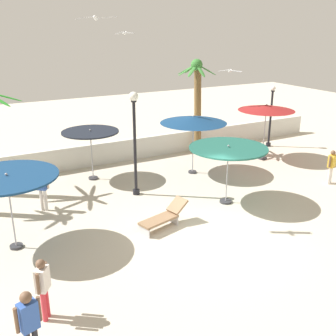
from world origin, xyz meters
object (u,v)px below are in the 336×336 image
object	(u,v)px
seagull_0	(96,18)
seagull_2	(125,33)
patio_umbrella_1	(228,150)
seagull_1	(230,71)
patio_umbrella_4	(266,108)
lamp_post_1	(135,134)
patio_umbrella_0	(7,179)
lamp_post_0	(271,115)
lounge_chair_0	(164,216)
guest_2	(42,185)
patio_umbrella_3	(90,134)
guest_3	(332,164)
guest_1	(29,321)
palm_tree_3	(197,96)
guest_0	(43,284)
patio_umbrella_2	(193,120)

from	to	relation	value
seagull_0	seagull_2	size ratio (longest dim) A/B	1.55
patio_umbrella_1	seagull_1	world-z (taller)	seagull_1
patio_umbrella_4	lamp_post_1	bearing A→B (deg)	-171.64
patio_umbrella_4	lamp_post_1	size ratio (longest dim) A/B	0.69
patio_umbrella_0	lamp_post_1	xyz separation A→B (m)	(5.05, 2.09, 0.26)
patio_umbrella_4	lamp_post_0	world-z (taller)	lamp_post_0
patio_umbrella_0	patio_umbrella_4	bearing A→B (deg)	14.17
patio_umbrella_0	lounge_chair_0	distance (m)	5.18
guest_2	lamp_post_1	bearing A→B (deg)	-3.63
patio_umbrella_3	patio_umbrella_4	distance (m)	8.81
patio_umbrella_0	guest_2	distance (m)	2.99
guest_2	seagull_2	world-z (taller)	seagull_2
guest_3	seagull_0	size ratio (longest dim) A/B	1.29
lamp_post_0	lamp_post_1	bearing A→B (deg)	-163.77
lamp_post_1	seagull_0	bearing A→B (deg)	-137.25
patio_umbrella_1	seagull_2	distance (m)	7.03
lounge_chair_0	guest_1	world-z (taller)	guest_1
palm_tree_3	lamp_post_1	world-z (taller)	palm_tree_3
lounge_chair_0	guest_0	distance (m)	5.41
patio_umbrella_2	patio_umbrella_3	world-z (taller)	patio_umbrella_2
lamp_post_1	guest_2	xyz separation A→B (m)	(-3.67, 0.23, -1.55)
lamp_post_0	seagull_2	bearing A→B (deg)	178.45
patio_umbrella_3	guest_0	size ratio (longest dim) A/B	1.55
lamp_post_0	patio_umbrella_0	bearing A→B (deg)	-161.57
guest_0	patio_umbrella_0	bearing A→B (deg)	91.52
patio_umbrella_0	guest_0	bearing A→B (deg)	-88.48
guest_1	patio_umbrella_2	bearing A→B (deg)	42.74
patio_umbrella_4	lamp_post_0	xyz separation A→B (m)	(1.85, 1.65, -0.85)
seagull_1	lamp_post_1	bearing A→B (deg)	-159.77
patio_umbrella_4	guest_2	world-z (taller)	patio_umbrella_4
patio_umbrella_0	guest_0	size ratio (longest dim) A/B	1.88
patio_umbrella_4	guest_2	distance (m)	11.51
guest_0	seagull_0	world-z (taller)	seagull_0
guest_0	guest_3	xyz separation A→B (m)	(12.89, 2.89, -0.06)
patio_umbrella_3	guest_1	size ratio (longest dim) A/B	1.42
palm_tree_3	guest_2	bearing A→B (deg)	-158.77
patio_umbrella_1	seagull_1	distance (m)	6.27
seagull_0	lamp_post_0	bearing A→B (deg)	21.70
guest_2	patio_umbrella_0	bearing A→B (deg)	-120.82
patio_umbrella_0	seagull_1	size ratio (longest dim) A/B	2.75
patio_umbrella_4	lamp_post_0	bearing A→B (deg)	41.63
seagull_1	lamp_post_0	bearing A→B (deg)	8.39
guest_1	guest_2	distance (m)	7.57
seagull_0	seagull_1	xyz separation A→B (m)	(8.13, 4.07, -2.34)
patio_umbrella_3	guest_1	xyz separation A→B (m)	(-4.49, -9.64, -1.03)
patio_umbrella_1	lamp_post_1	world-z (taller)	lamp_post_1
guest_1	seagull_2	world-z (taller)	seagull_2
patio_umbrella_0	patio_umbrella_2	size ratio (longest dim) A/B	0.99
patio_umbrella_2	guest_3	distance (m)	6.30
patio_umbrella_2	guest_0	world-z (taller)	patio_umbrella_2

